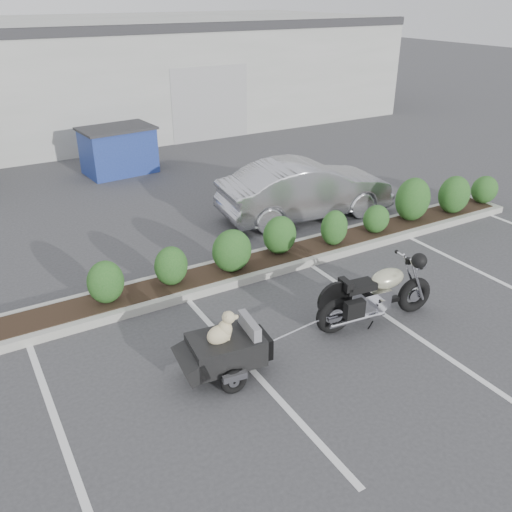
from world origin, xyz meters
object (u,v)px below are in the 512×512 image
motorcycle (377,295)px  dumpster (118,150)px  sedan (306,189)px  pet_trailer (225,349)px

motorcycle → dumpster: (-1.08, 10.20, 0.19)m
sedan → dumpster: sedan is taller
motorcycle → pet_trailer: size_ratio=1.24×
pet_trailer → sedan: size_ratio=0.43×
pet_trailer → dumpster: dumpster is taller
dumpster → sedan: bearing=-69.5°
motorcycle → dumpster: 10.26m
dumpster → pet_trailer: bearing=-104.9°
dumpster → motorcycle: bearing=-89.3°
sedan → motorcycle: bearing=165.3°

